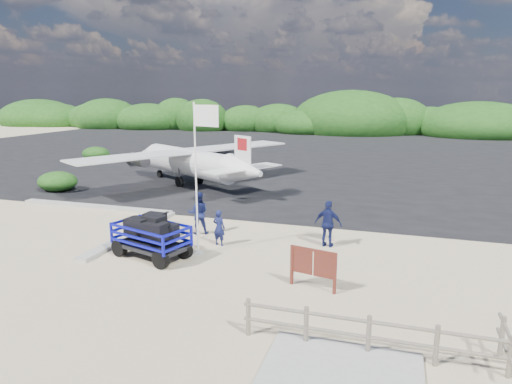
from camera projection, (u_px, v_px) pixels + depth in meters
The scene contains 13 objects.
ground at pixel (215, 257), 17.29m from camera, with size 160.00×160.00×0.00m, color beige.
asphalt_apron at pixel (331, 155), 45.24m from camera, with size 90.00×50.00×0.04m, color #B2B2B2, non-canonical shape.
lagoon at pixel (49, 226), 21.32m from camera, with size 9.00×7.00×0.40m, color #B2B2B2, non-canonical shape.
walkway_pad at pixel (341, 375), 10.09m from camera, with size 3.50×2.50×0.10m, color #B2B2B2, non-canonical shape.
vegetation_band at pixel (355, 133), 68.53m from camera, with size 124.00×8.00×4.40m, color #B2B2B2, non-canonical shape.
fence at pixel (367, 354), 10.87m from camera, with size 6.40×2.00×1.10m, color #B2B2B2, non-canonical shape.
baggage_cart at pixel (152, 257), 17.26m from camera, with size 3.09×1.77×1.55m, color #0C0FB4, non-canonical shape.
flagpole at pixel (198, 253), 17.70m from camera, with size 1.15×0.48×5.77m, color white, non-canonical shape.
signboard at pixel (312, 289), 14.49m from camera, with size 1.66×0.16×1.37m, color maroon, non-canonical shape.
crew_a at pixel (219, 228), 18.47m from camera, with size 0.54×0.35×1.48m, color #151B4E.
crew_b at pixel (198, 213), 19.94m from camera, with size 0.91×0.71×1.88m, color #151B4E.
crew_c at pixel (328, 224), 18.26m from camera, with size 1.12×0.46×1.90m, color #151B4E.
aircraft_small at pixel (277, 153), 46.49m from camera, with size 6.69×6.69×2.41m, color #B2B2B2, non-canonical shape.
Camera 1 is at (6.39, -15.13, 6.13)m, focal length 32.00 mm.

